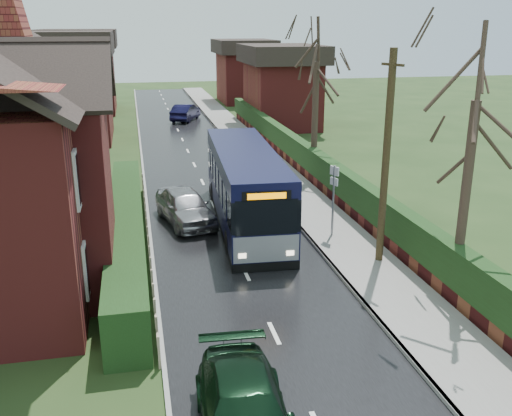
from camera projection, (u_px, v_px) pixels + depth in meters
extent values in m
plane|color=#30451D|center=(258.00, 301.00, 17.48)|extent=(140.00, 140.00, 0.00)
cube|color=black|center=(213.00, 204.00, 26.78)|extent=(6.00, 100.00, 0.02)
cube|color=slate|center=(300.00, 198.00, 27.61)|extent=(2.50, 100.00, 0.14)
cube|color=gray|center=(276.00, 199.00, 27.37)|extent=(0.12, 100.00, 0.14)
cube|color=gray|center=(147.00, 208.00, 26.15)|extent=(0.12, 100.00, 0.10)
cube|color=black|center=(127.00, 230.00, 21.10)|extent=(1.20, 16.00, 1.60)
cube|color=maroon|center=(330.00, 191.00, 27.85)|extent=(0.30, 50.00, 0.60)
cube|color=black|center=(331.00, 173.00, 27.57)|extent=(0.60, 50.00, 1.20)
cube|color=maroon|center=(68.00, 200.00, 17.32)|extent=(2.50, 4.00, 6.00)
cube|color=silver|center=(87.00, 267.00, 16.00)|extent=(0.08, 1.20, 1.60)
cube|color=black|center=(88.00, 267.00, 16.00)|extent=(0.03, 0.95, 1.35)
cube|color=silver|center=(78.00, 177.00, 15.19)|extent=(0.08, 1.20, 1.60)
cube|color=black|center=(79.00, 177.00, 15.20)|extent=(0.03, 0.95, 1.35)
cube|color=silver|center=(94.00, 221.00, 19.72)|extent=(0.08, 1.20, 1.60)
cube|color=black|center=(95.00, 221.00, 19.72)|extent=(0.03, 0.95, 1.35)
cube|color=silver|center=(87.00, 147.00, 18.91)|extent=(0.08, 1.20, 1.60)
cube|color=black|center=(88.00, 147.00, 18.92)|extent=(0.03, 0.95, 1.35)
cube|color=silver|center=(100.00, 189.00, 23.44)|extent=(0.08, 1.20, 1.60)
cube|color=black|center=(100.00, 189.00, 23.44)|extent=(0.03, 0.95, 1.35)
cube|color=silver|center=(94.00, 127.00, 22.63)|extent=(0.08, 1.20, 1.60)
cube|color=black|center=(95.00, 127.00, 22.64)|extent=(0.03, 0.95, 1.35)
cube|color=silver|center=(102.00, 174.00, 25.76)|extent=(0.08, 1.20, 1.60)
cube|color=black|center=(103.00, 174.00, 25.77)|extent=(0.03, 0.95, 1.35)
cube|color=silver|center=(97.00, 117.00, 24.96)|extent=(0.08, 1.20, 1.60)
cube|color=black|center=(98.00, 117.00, 24.97)|extent=(0.03, 0.95, 1.35)
cube|color=black|center=(246.00, 203.00, 24.10)|extent=(2.94, 10.46, 1.07)
cube|color=black|center=(245.00, 178.00, 23.76)|extent=(2.96, 10.46, 1.13)
cube|color=black|center=(245.00, 158.00, 23.49)|extent=(2.94, 10.46, 0.62)
cube|color=black|center=(246.00, 219.00, 24.31)|extent=(2.94, 10.46, 0.33)
cube|color=gray|center=(266.00, 249.00, 19.29)|extent=(2.26, 0.25, 0.94)
cube|color=black|center=(266.00, 217.00, 18.91)|extent=(2.12, 0.20, 1.22)
cube|color=black|center=(267.00, 196.00, 18.68)|extent=(1.65, 0.17, 0.33)
cube|color=#FF8C00|center=(267.00, 196.00, 18.64)|extent=(1.29, 0.11, 0.21)
cube|color=black|center=(266.00, 266.00, 19.48)|extent=(2.31, 0.27, 0.28)
cube|color=#FFF2CC|center=(242.00, 256.00, 19.17)|extent=(0.27, 0.07, 0.17)
cube|color=#FFF2CC|center=(290.00, 253.00, 19.41)|extent=(0.27, 0.07, 0.17)
cylinder|color=black|center=(229.00, 242.00, 20.96)|extent=(0.31, 0.92, 0.90)
cylinder|color=black|center=(286.00, 239.00, 21.27)|extent=(0.31, 0.92, 0.90)
cylinder|color=black|center=(214.00, 192.00, 27.18)|extent=(0.31, 0.92, 0.90)
cylinder|color=black|center=(258.00, 190.00, 27.49)|extent=(0.31, 0.92, 0.90)
imported|color=#A6A4A9|center=(185.00, 206.00, 24.10)|extent=(2.62, 4.61, 1.48)
imported|color=black|center=(245.00, 415.00, 11.38)|extent=(2.08, 4.61, 1.31)
imported|color=black|center=(185.00, 112.00, 49.73)|extent=(3.07, 4.63, 1.44)
cylinder|color=slate|center=(333.00, 202.00, 22.17)|extent=(0.08, 0.08, 2.95)
cube|color=silver|center=(335.00, 171.00, 21.78)|extent=(0.23, 0.43, 0.34)
cube|color=silver|center=(334.00, 182.00, 21.91)|extent=(0.21, 0.39, 0.29)
cylinder|color=#2F2615|center=(386.00, 162.00, 19.11)|extent=(0.25, 0.25, 7.39)
cube|color=#2F2615|center=(393.00, 65.00, 18.13)|extent=(0.39, 0.92, 0.08)
cylinder|color=#35271F|center=(464.00, 204.00, 16.81)|extent=(0.29, 0.29, 6.06)
cylinder|color=#32251D|center=(315.00, 122.00, 30.21)|extent=(0.34, 0.34, 6.24)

